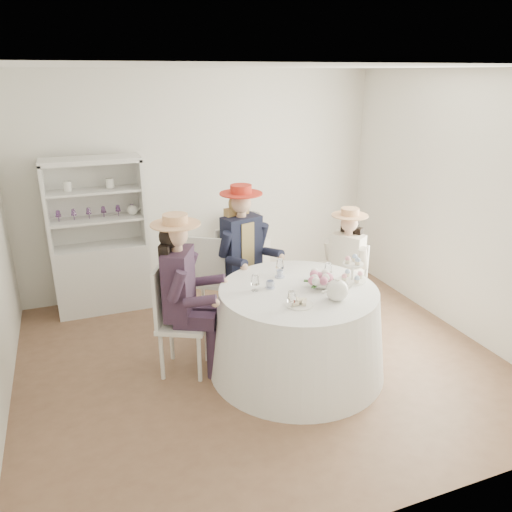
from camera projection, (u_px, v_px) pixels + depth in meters
name	position (u px, v px, depth m)	size (l,w,h in m)	color
ground	(260.00, 359.00, 4.92)	(4.50, 4.50, 0.00)	brown
ceiling	(260.00, 67.00, 3.98)	(4.50, 4.50, 0.00)	white
wall_back	(202.00, 184.00, 6.20)	(4.50, 4.50, 0.00)	white
wall_front	(394.00, 330.00, 2.70)	(4.50, 4.50, 0.00)	white
wall_right	(461.00, 206.00, 5.20)	(4.50, 4.50, 0.00)	white
tea_table	(297.00, 330.00, 4.63)	(1.64, 1.64, 0.83)	white
hutch	(101.00, 258.00, 5.78)	(1.08, 0.45, 1.79)	silver
side_table	(248.00, 262.00, 6.51)	(0.42, 0.42, 0.65)	silver
hatbox	(247.00, 226.00, 6.34)	(0.32, 0.32, 0.32)	black
guest_left	(182.00, 286.00, 4.45)	(0.65, 0.59, 1.53)	silver
guest_mid	(243.00, 248.00, 5.31)	(0.59, 0.64, 1.57)	silver
guest_right	(346.00, 262.00, 5.32)	(0.57, 0.54, 1.34)	silver
spare_chair	(210.00, 276.00, 5.45)	(0.59, 0.59, 1.04)	silver
teacup_a	(270.00, 285.00, 4.49)	(0.08, 0.08, 0.06)	white
teacup_b	(280.00, 274.00, 4.73)	(0.07, 0.07, 0.06)	white
teacup_c	(314.00, 276.00, 4.68)	(0.08, 0.08, 0.06)	white
flower_bowl	(322.00, 285.00, 4.51)	(0.21, 0.21, 0.05)	white
flower_arrangement	(320.00, 278.00, 4.47)	(0.20, 0.21, 0.08)	#D96C93
table_teapot	(337.00, 290.00, 4.25)	(0.27, 0.19, 0.20)	white
sandwich_plate	(299.00, 303.00, 4.17)	(0.24, 0.24, 0.05)	white
cupcake_stand	(352.00, 272.00, 4.63)	(0.25, 0.25, 0.24)	white
stemware_set	(299.00, 281.00, 4.46)	(0.83, 0.80, 0.15)	white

